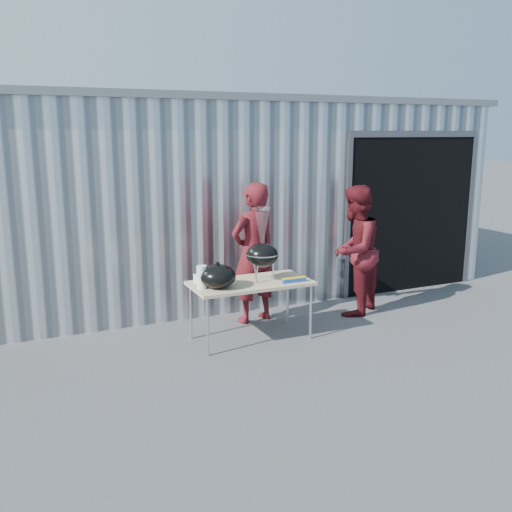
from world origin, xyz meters
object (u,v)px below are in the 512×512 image
kettle_grill (262,248)px  person_bystander (354,250)px  folding_table (251,285)px  person_cook (254,253)px

kettle_grill → person_bystander: size_ratio=0.50×
folding_table → person_cook: person_cook is taller
folding_table → person_bystander: size_ratio=0.81×
folding_table → kettle_grill: bearing=-4.3°
person_cook → person_bystander: (1.45, -0.28, -0.03)m
folding_table → person_bystander: 1.83m
person_cook → person_bystander: bearing=156.2°
kettle_grill → person_cook: size_ratio=0.48×
kettle_grill → person_cook: (0.18, 0.65, -0.21)m
kettle_grill → person_cook: person_cook is taller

